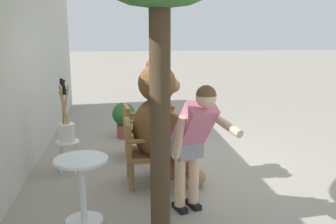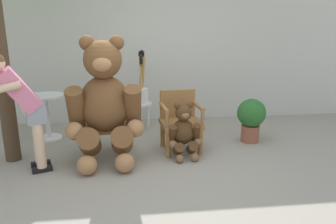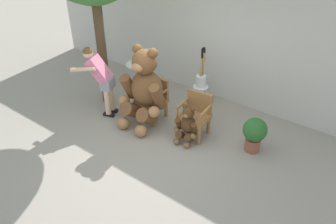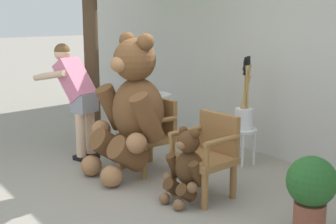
{
  "view_description": "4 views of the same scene",
  "coord_description": "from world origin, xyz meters",
  "px_view_note": "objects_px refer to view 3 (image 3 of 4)",
  "views": [
    {
      "loc": [
        -5.26,
        1.0,
        2.03
      ],
      "look_at": [
        -0.16,
        0.35,
        0.89
      ],
      "focal_mm": 40.0,
      "sensor_mm": 36.0,
      "label": 1
    },
    {
      "loc": [
        -0.18,
        -3.72,
        1.81
      ],
      "look_at": [
        0.32,
        0.6,
        0.61
      ],
      "focal_mm": 35.0,
      "sensor_mm": 36.0,
      "label": 2
    },
    {
      "loc": [
        3.24,
        -3.8,
        3.89
      ],
      "look_at": [
        0.16,
        0.36,
        0.57
      ],
      "focal_mm": 35.0,
      "sensor_mm": 36.0,
      "label": 3
    },
    {
      "loc": [
        4.01,
        -2.29,
        1.9
      ],
      "look_at": [
        0.02,
        0.61,
        0.83
      ],
      "focal_mm": 50.0,
      "sensor_mm": 36.0,
      "label": 4
    }
  ],
  "objects_px": {
    "wooden_chair_right": "(195,114)",
    "person_visitor": "(101,76)",
    "wooden_chair_left": "(153,98)",
    "potted_plant": "(255,133)",
    "brush_bucket": "(201,78)",
    "round_side_table": "(138,74)",
    "white_stool": "(200,90)",
    "teddy_bear_large": "(144,88)",
    "teddy_bear_small": "(187,124)"
  },
  "relations": [
    {
      "from": "wooden_chair_left",
      "to": "teddy_bear_small",
      "type": "xyz_separation_m",
      "value": [
        1.05,
        -0.28,
        -0.08
      ]
    },
    {
      "from": "teddy_bear_small",
      "to": "potted_plant",
      "type": "bearing_deg",
      "value": 22.97
    },
    {
      "from": "potted_plant",
      "to": "wooden_chair_right",
      "type": "bearing_deg",
      "value": -170.19
    },
    {
      "from": "wooden_chair_left",
      "to": "white_stool",
      "type": "xyz_separation_m",
      "value": [
        0.53,
        1.02,
        -0.11
      ]
    },
    {
      "from": "teddy_bear_large",
      "to": "brush_bucket",
      "type": "xyz_separation_m",
      "value": [
        0.53,
        1.29,
        -0.14
      ]
    },
    {
      "from": "teddy_bear_large",
      "to": "round_side_table",
      "type": "distance_m",
      "value": 1.41
    },
    {
      "from": "potted_plant",
      "to": "wooden_chair_left",
      "type": "bearing_deg",
      "value": -174.84
    },
    {
      "from": "teddy_bear_large",
      "to": "potted_plant",
      "type": "relative_size",
      "value": 2.44
    },
    {
      "from": "wooden_chair_left",
      "to": "teddy_bear_small",
      "type": "relative_size",
      "value": 1.12
    },
    {
      "from": "round_side_table",
      "to": "teddy_bear_small",
      "type": "bearing_deg",
      "value": -25.17
    },
    {
      "from": "teddy_bear_small",
      "to": "round_side_table",
      "type": "height_order",
      "value": "teddy_bear_small"
    },
    {
      "from": "potted_plant",
      "to": "white_stool",
      "type": "bearing_deg",
      "value": 153.51
    },
    {
      "from": "person_visitor",
      "to": "brush_bucket",
      "type": "xyz_separation_m",
      "value": [
        1.48,
        1.54,
        -0.22
      ]
    },
    {
      "from": "wooden_chair_right",
      "to": "person_visitor",
      "type": "bearing_deg",
      "value": -165.32
    },
    {
      "from": "teddy_bear_small",
      "to": "round_side_table",
      "type": "xyz_separation_m",
      "value": [
        -2.03,
        0.95,
        0.07
      ]
    },
    {
      "from": "round_side_table",
      "to": "teddy_bear_large",
      "type": "bearing_deg",
      "value": -43.79
    },
    {
      "from": "teddy_bear_large",
      "to": "white_stool",
      "type": "height_order",
      "value": "teddy_bear_large"
    },
    {
      "from": "teddy_bear_large",
      "to": "brush_bucket",
      "type": "relative_size",
      "value": 1.84
    },
    {
      "from": "teddy_bear_large",
      "to": "potted_plant",
      "type": "xyz_separation_m",
      "value": [
        2.18,
        0.47,
        -0.41
      ]
    },
    {
      "from": "wooden_chair_right",
      "to": "teddy_bear_large",
      "type": "height_order",
      "value": "teddy_bear_large"
    },
    {
      "from": "teddy_bear_large",
      "to": "person_visitor",
      "type": "distance_m",
      "value": 0.98
    },
    {
      "from": "wooden_chair_left",
      "to": "teddy_bear_large",
      "type": "bearing_deg",
      "value": -89.0
    },
    {
      "from": "brush_bucket",
      "to": "round_side_table",
      "type": "relative_size",
      "value": 1.25
    },
    {
      "from": "teddy_bear_large",
      "to": "wooden_chair_left",
      "type": "bearing_deg",
      "value": 91.0
    },
    {
      "from": "person_visitor",
      "to": "round_side_table",
      "type": "bearing_deg",
      "value": 91.67
    },
    {
      "from": "white_stool",
      "to": "round_side_table",
      "type": "distance_m",
      "value": 1.55
    },
    {
      "from": "wooden_chair_right",
      "to": "brush_bucket",
      "type": "bearing_deg",
      "value": 116.42
    },
    {
      "from": "person_visitor",
      "to": "brush_bucket",
      "type": "height_order",
      "value": "person_visitor"
    },
    {
      "from": "wooden_chair_right",
      "to": "teddy_bear_large",
      "type": "relative_size",
      "value": 0.52
    },
    {
      "from": "wooden_chair_left",
      "to": "teddy_bear_large",
      "type": "height_order",
      "value": "teddy_bear_large"
    },
    {
      "from": "potted_plant",
      "to": "brush_bucket",
      "type": "bearing_deg",
      "value": 153.43
    },
    {
      "from": "white_stool",
      "to": "round_side_table",
      "type": "bearing_deg",
      "value": -166.99
    },
    {
      "from": "wooden_chair_left",
      "to": "potted_plant",
      "type": "relative_size",
      "value": 1.26
    },
    {
      "from": "white_stool",
      "to": "brush_bucket",
      "type": "bearing_deg",
      "value": 76.61
    },
    {
      "from": "wooden_chair_right",
      "to": "person_visitor",
      "type": "distance_m",
      "value": 2.1
    },
    {
      "from": "white_stool",
      "to": "potted_plant",
      "type": "xyz_separation_m",
      "value": [
        1.65,
        -0.82,
        0.04
      ]
    },
    {
      "from": "brush_bucket",
      "to": "person_visitor",
      "type": "bearing_deg",
      "value": -133.74
    },
    {
      "from": "white_stool",
      "to": "brush_bucket",
      "type": "height_order",
      "value": "brush_bucket"
    },
    {
      "from": "wooden_chair_right",
      "to": "teddy_bear_small",
      "type": "bearing_deg",
      "value": -88.11
    },
    {
      "from": "wooden_chair_right",
      "to": "white_stool",
      "type": "bearing_deg",
      "value": 116.5
    },
    {
      "from": "round_side_table",
      "to": "potted_plant",
      "type": "relative_size",
      "value": 1.06
    },
    {
      "from": "teddy_bear_large",
      "to": "person_visitor",
      "type": "xyz_separation_m",
      "value": [
        -0.95,
        -0.25,
        0.08
      ]
    },
    {
      "from": "brush_bucket",
      "to": "round_side_table",
      "type": "bearing_deg",
      "value": -166.9
    },
    {
      "from": "brush_bucket",
      "to": "potted_plant",
      "type": "relative_size",
      "value": 1.33
    },
    {
      "from": "wooden_chair_right",
      "to": "brush_bucket",
      "type": "xyz_separation_m",
      "value": [
        -0.51,
        1.02,
        0.21
      ]
    },
    {
      "from": "wooden_chair_left",
      "to": "round_side_table",
      "type": "distance_m",
      "value": 1.19
    },
    {
      "from": "teddy_bear_large",
      "to": "white_stool",
      "type": "relative_size",
      "value": 3.6
    },
    {
      "from": "teddy_bear_large",
      "to": "potted_plant",
      "type": "distance_m",
      "value": 2.27
    },
    {
      "from": "person_visitor",
      "to": "white_stool",
      "type": "distance_m",
      "value": 2.2
    },
    {
      "from": "person_visitor",
      "to": "brush_bucket",
      "type": "relative_size",
      "value": 1.65
    }
  ]
}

